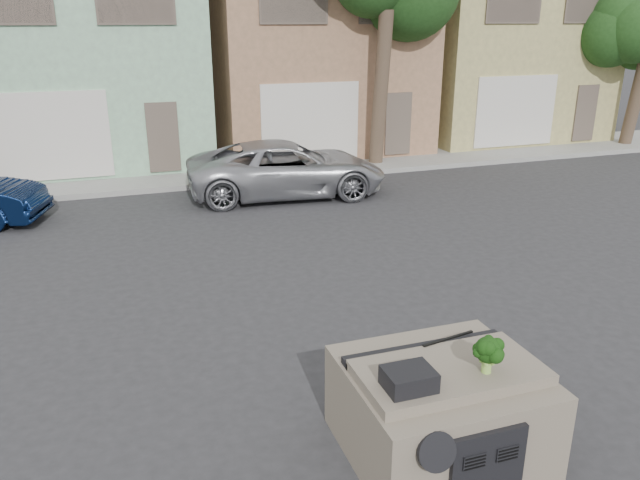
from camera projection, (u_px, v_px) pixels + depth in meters
ground_plane at (341, 329)px, 9.59m from camera, size 120.00×120.00×0.00m
sidewalk at (218, 173)px, 18.92m from camera, size 40.00×3.00×0.15m
townhouse_mint at (82, 42)px, 20.16m from camera, size 7.20×8.20×7.55m
townhouse_tan at (303, 39)px, 22.46m from camera, size 7.20×8.20×7.55m
townhouse_beige at (483, 37)px, 24.76m from camera, size 7.20×8.20×7.55m
silver_pickup at (288, 195)px, 16.81m from camera, size 5.45×2.90×1.46m
tree_near at (383, 27)px, 18.42m from camera, size 4.40×4.00×8.50m
car_dashboard at (440, 406)px, 6.73m from camera, size 2.00×1.80×1.12m
instrument_hump at (409, 379)px, 6.02m from camera, size 0.48×0.38×0.20m
wiper_arm at (448, 339)px, 6.97m from camera, size 0.69×0.15×0.02m
broccoli at (488, 355)px, 6.26m from camera, size 0.37×0.37×0.40m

